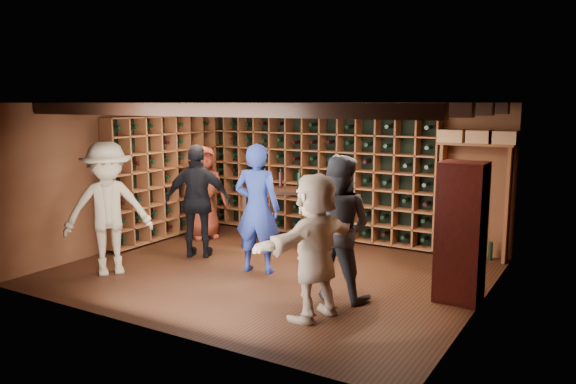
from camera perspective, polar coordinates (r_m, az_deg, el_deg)
The scene contains 13 objects.
ground at distance 8.49m, azimuth -1.77°, elevation -8.08°, with size 6.00×6.00×0.00m, color #341A0E.
room_shell at distance 8.15m, azimuth -1.65°, elevation 8.49°, with size 6.00×6.00×6.00m.
wine_rack_back at distance 10.47m, azimuth 2.62°, elevation 1.66°, with size 4.65×0.30×2.20m.
wine_rack_left at distance 10.59m, azimuth -12.39°, elevation 1.54°, with size 0.30×2.65×2.20m.
crate_shelf at distance 9.41m, azimuth 18.60°, elevation 2.91°, with size 1.20×0.32×2.07m.
display_cabinet at distance 7.41m, azimuth 17.13°, elevation -4.17°, with size 0.55×0.50×1.75m.
man_blue_shirt at distance 8.27m, azimuth -3.15°, elevation -1.69°, with size 0.70×0.46×1.92m, color navy.
man_grey_suit at distance 7.18m, azimuth 5.09°, elevation -3.61°, with size 0.90×0.70×1.86m, color black.
guest_red_floral at distance 10.46m, azimuth -8.58°, elevation -0.03°, with size 0.84×0.55×1.72m, color maroon.
guest_woman_black at distance 9.20m, azimuth -9.10°, elevation -0.93°, with size 1.08×0.45×1.84m, color black.
guest_khaki at distance 8.58m, azimuth -17.81°, elevation -1.63°, with size 1.26×0.72×1.95m, color #83735B.
guest_beige at distance 6.51m, azimuth 2.75°, elevation -5.55°, with size 1.60×0.51×1.72m, color tan.
tasting_table at distance 9.82m, azimuth -0.53°, elevation -0.42°, with size 1.49×1.09×1.29m.
Camera 1 is at (4.36, -6.84, 2.51)m, focal length 35.00 mm.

